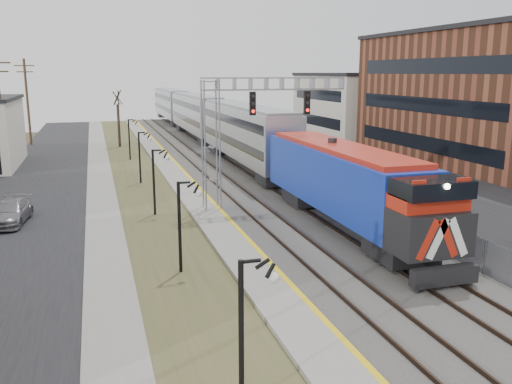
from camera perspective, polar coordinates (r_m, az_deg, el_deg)
name	(u,v)px	position (r m, az deg, el deg)	size (l,w,h in m)	color
street_west	(33,198)	(40.09, -22.39, -0.58)	(7.00, 120.00, 0.04)	black
sidewalk	(101,194)	(39.85, -15.96, -0.16)	(2.00, 120.00, 0.08)	gray
grass_median	(144,191)	(39.98, -11.67, 0.09)	(4.00, 120.00, 0.06)	#414525
platform	(186,187)	(40.31, -7.43, 0.48)	(2.00, 120.00, 0.24)	gray
ballast_bed	(251,184)	(41.38, -0.58, 0.87)	(8.00, 120.00, 0.20)	#595651
parking_lot	(390,176)	(46.11, 13.91, 1.60)	(16.00, 120.00, 0.04)	black
platform_edge	(197,185)	(40.43, -6.20, 0.73)	(0.24, 120.00, 0.01)	gold
track_near	(225,183)	(40.85, -3.28, 0.94)	(1.58, 120.00, 0.15)	#2D2119
track_far	(269,180)	(41.77, 1.40, 1.22)	(1.58, 120.00, 0.15)	#2D2119
train	(209,122)	(62.86, -4.94, 7.40)	(3.00, 85.85, 5.33)	#1532B0
signal_gantry	(238,120)	(33.16, -1.88, 7.56)	(9.00, 1.07, 8.15)	gray
lampposts	(179,226)	(23.37, -8.15, -3.60)	(0.14, 62.14, 4.00)	black
fence	(302,172)	(42.57, 4.86, 2.11)	(0.04, 120.00, 1.60)	gray
bare_trees	(18,152)	(43.60, -23.73, 3.88)	(12.30, 42.30, 5.95)	#382D23
car_lot_d	(389,193)	(36.69, 13.86, -0.11)	(1.86, 4.57, 1.33)	navy
car_lot_e	(365,180)	(40.53, 11.38, 1.20)	(1.58, 3.93, 1.34)	slate
car_lot_f	(336,170)	(44.17, 8.45, 2.28)	(1.51, 4.33, 1.43)	#0C400D
car_street_b	(10,213)	(33.70, -24.47, -2.00)	(1.83, 4.49, 1.30)	slate
car_lot_g	(294,154)	(52.96, 3.98, 4.01)	(1.85, 4.55, 1.32)	black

